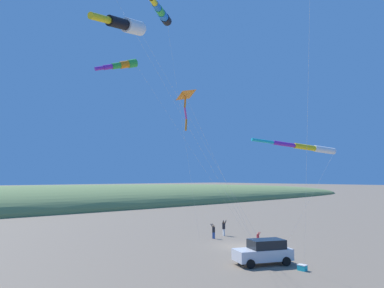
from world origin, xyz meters
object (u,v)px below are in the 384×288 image
object	(u,v)px
kite_windsock_striped_overhead	(306,147)
kite_delta_green_low_center	(185,95)
person_child_green_jacket	(214,231)
kite_windsock_white_trailing	(125,25)
person_child_grey_jacket	(258,238)
kite_windsock_long_streamer_right	(122,65)
person_adult_flyer	(224,227)
kite_windsock_yellow_midlevel	(161,13)
parked_car	(264,252)
cooler_box	(302,268)

from	to	relation	value
kite_windsock_striped_overhead	kite_delta_green_low_center	world-z (taller)	kite_delta_green_low_center
person_child_green_jacket	kite_windsock_white_trailing	world-z (taller)	kite_windsock_white_trailing
person_child_green_jacket	kite_windsock_white_trailing	bearing A→B (deg)	-59.35
person_child_grey_jacket	kite_windsock_long_streamer_right	xyz separation A→B (m)	(-0.94, -14.92, 14.38)
person_adult_flyer	kite_windsock_yellow_midlevel	bearing A→B (deg)	-60.64
person_child_grey_jacket	parked_car	bearing A→B (deg)	-48.59
kite_windsock_yellow_midlevel	kite_windsock_long_streamer_right	bearing A→B (deg)	-163.87
person_child_green_jacket	kite_delta_green_low_center	world-z (taller)	kite_delta_green_low_center
cooler_box	kite_windsock_yellow_midlevel	xyz separation A→B (m)	(-5.97, -8.07, 18.15)
cooler_box	kite_windsock_yellow_midlevel	distance (m)	20.74
cooler_box	person_child_grey_jacket	xyz separation A→B (m)	(-8.55, 5.84, 0.47)
kite_windsock_long_streamer_right	kite_windsock_white_trailing	size ratio (longest dim) A/B	0.96
parked_car	person_adult_flyer	world-z (taller)	parked_car
parked_car	cooler_box	world-z (taller)	parked_car
parked_car	person_child_grey_jacket	distance (m)	8.39
cooler_box	kite_delta_green_low_center	distance (m)	14.57
kite_delta_green_low_center	kite_windsock_striped_overhead	bearing A→B (deg)	68.74
parked_car	kite_delta_green_low_center	size ratio (longest dim) A/B	0.38
person_adult_flyer	kite_delta_green_low_center	distance (m)	22.00
parked_car	kite_windsock_striped_overhead	xyz separation A→B (m)	(2.81, 1.69, 7.83)
person_child_grey_jacket	kite_windsock_striped_overhead	distance (m)	12.51
parked_car	kite_windsock_yellow_midlevel	world-z (taller)	kite_windsock_yellow_midlevel
kite_windsock_long_streamer_right	person_adult_flyer	bearing A→B (deg)	107.66
kite_windsock_yellow_midlevel	kite_windsock_striped_overhead	world-z (taller)	kite_windsock_yellow_midlevel
kite_windsock_striped_overhead	kite_windsock_white_trailing	bearing A→B (deg)	-103.59
person_child_grey_jacket	kite_delta_green_low_center	size ratio (longest dim) A/B	0.10
kite_windsock_yellow_midlevel	kite_windsock_white_trailing	bearing A→B (deg)	-61.41
person_child_green_jacket	kite_delta_green_low_center	bearing A→B (deg)	-51.43
cooler_box	kite_windsock_yellow_midlevel	bearing A→B (deg)	-126.51
kite_windsock_long_streamer_right	kite_windsock_white_trailing	distance (m)	6.92
person_adult_flyer	kite_delta_green_low_center	world-z (taller)	kite_delta_green_low_center
person_child_grey_jacket	kite_windsock_white_trailing	size ratio (longest dim) A/B	0.08
kite_windsock_yellow_midlevel	person_child_grey_jacket	bearing A→B (deg)	100.51
person_child_grey_jacket	kite_windsock_striped_overhead	world-z (taller)	kite_windsock_striped_overhead
person_adult_flyer	parked_car	bearing A→B (deg)	-34.50
person_adult_flyer	kite_windsock_yellow_midlevel	world-z (taller)	kite_windsock_yellow_midlevel
parked_car	person_child_grey_jacket	world-z (taller)	parked_car
person_adult_flyer	kite_windsock_white_trailing	size ratio (longest dim) A/B	0.11
cooler_box	person_adult_flyer	bearing A→B (deg)	152.64
person_child_grey_jacket	kite_windsock_striped_overhead	bearing A→B (deg)	-28.81
cooler_box	kite_windsock_white_trailing	distance (m)	20.09
person_adult_flyer	kite_windsock_striped_overhead	xyz separation A→B (m)	(14.64, -6.44, 7.83)
person_adult_flyer	kite_windsock_white_trailing	bearing A→B (deg)	-60.81
kite_windsock_long_streamer_right	kite_delta_green_low_center	xyz separation A→B (m)	(5.81, 1.33, -3.08)
person_child_green_jacket	person_child_grey_jacket	world-z (taller)	person_child_green_jacket
kite_windsock_striped_overhead	cooler_box	bearing A→B (deg)	-81.26
person_adult_flyer	kite_windsock_striped_overhead	distance (m)	17.80
person_adult_flyer	kite_windsock_long_streamer_right	world-z (taller)	kite_windsock_long_streamer_right
person_child_grey_jacket	kite_windsock_long_streamer_right	distance (m)	20.75
cooler_box	person_child_green_jacket	distance (m)	15.13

